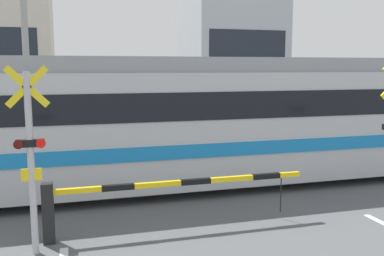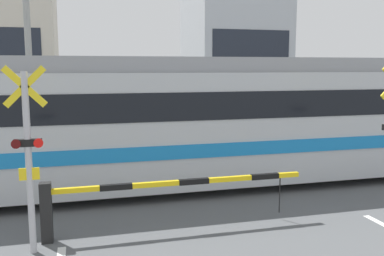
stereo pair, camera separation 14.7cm
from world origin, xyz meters
TOP-DOWN VIEW (x-y plane):
  - rail_track_near at (0.00, 10.94)m, footprint 50.00×0.10m
  - rail_track_far at (0.00, 12.38)m, footprint 50.00×0.10m
  - commuter_train at (0.29, 11.66)m, footprint 19.16×3.02m
  - crossing_barrier_near at (-1.84, 8.62)m, footprint 5.00×0.20m
  - crossing_barrier_far at (1.84, 14.24)m, footprint 5.00×0.20m
  - crossing_signal_left at (-3.50, 8.23)m, footprint 0.68×0.15m
  - pedestrian at (1.43, 17.54)m, footprint 0.38×0.23m
  - building_right_of_street at (6.21, 24.77)m, footprint 5.12×5.34m
  - utility_pole_streetside at (-4.25, 16.74)m, footprint 0.22×0.22m

SIDE VIEW (x-z plane):
  - rail_track_near at x=0.00m, z-range 0.00..0.08m
  - rail_track_far at x=0.00m, z-range 0.00..0.08m
  - crossing_barrier_near at x=-1.84m, z-range 0.21..1.30m
  - crossing_barrier_far at x=1.84m, z-range 0.21..1.30m
  - pedestrian at x=1.43m, z-range 0.14..1.90m
  - crossing_signal_left at x=-3.50m, z-range 0.16..3.28m
  - commuter_train at x=0.29m, z-range 0.12..3.44m
  - utility_pole_streetside at x=-4.25m, z-range 0.00..7.62m
  - building_right_of_street at x=6.21m, z-range 0.00..7.71m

